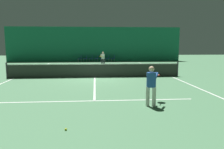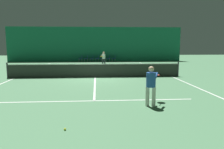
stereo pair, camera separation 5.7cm
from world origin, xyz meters
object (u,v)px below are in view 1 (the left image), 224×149
object	(u,v)px
courtside_chair_0	(80,58)
tennis_ball	(66,129)
player_far	(103,58)
courtside_chair_6	(113,58)
tennis_net	(95,70)
courtside_chair_5	(108,58)
courtside_chair_3	(97,58)
courtside_chair_1	(86,58)
courtside_chair_4	(102,58)
player_near	(151,83)
courtside_chair_2	(91,58)

from	to	relation	value
courtside_chair_0	tennis_ball	world-z (taller)	courtside_chair_0
courtside_chair_0	tennis_ball	xyz separation A→B (m)	(1.16, -23.05, -0.45)
courtside_chair_0	player_far	bearing A→B (deg)	26.40
player_far	courtside_chair_0	xyz separation A→B (m)	(-2.78, 5.59, -0.39)
courtside_chair_6	tennis_ball	distance (m)	23.28
courtside_chair_0	tennis_ball	bearing A→B (deg)	2.88
tennis_ball	tennis_net	bearing A→B (deg)	85.38
tennis_net	tennis_ball	world-z (taller)	tennis_net
courtside_chair_0	courtside_chair_5	world-z (taller)	same
player_far	courtside_chair_5	bearing A→B (deg)	-173.51
player_far	courtside_chair_3	size ratio (longest dim) A/B	1.78
courtside_chair_1	courtside_chair_3	size ratio (longest dim) A/B	1.00
courtside_chair_3	courtside_chair_6	distance (m)	2.18
courtside_chair_5	courtside_chair_1	bearing A→B (deg)	-90.00
tennis_ball	courtside_chair_1	bearing A→B (deg)	91.08
courtside_chair_6	courtside_chair_1	bearing A→B (deg)	-90.00
courtside_chair_3	courtside_chair_4	world-z (taller)	same
player_near	courtside_chair_3	world-z (taller)	player_near
courtside_chair_1	tennis_ball	size ratio (longest dim) A/B	12.73
courtside_chair_3	courtside_chair_4	bearing A→B (deg)	90.00
courtside_chair_0	courtside_chair_6	world-z (taller)	same
player_far	courtside_chair_2	world-z (taller)	player_far
player_far	courtside_chair_4	xyz separation A→B (m)	(0.13, 5.59, -0.39)
player_near	courtside_chair_0	size ratio (longest dim) A/B	1.81
courtside_chair_3	tennis_net	bearing A→B (deg)	-1.08
player_far	courtside_chair_2	size ratio (longest dim) A/B	1.78
courtside_chair_4	courtside_chair_5	distance (m)	0.73
player_near	courtside_chair_5	distance (m)	20.91
courtside_chair_4	tennis_ball	size ratio (longest dim) A/B	12.73
courtside_chair_0	courtside_chair_4	bearing A→B (deg)	90.00
courtside_chair_0	courtside_chair_5	distance (m)	3.63
tennis_ball	courtside_chair_2	bearing A→B (deg)	89.27
courtside_chair_1	courtside_chair_6	xyz separation A→B (m)	(3.63, 0.00, 0.00)
courtside_chair_4	player_far	bearing A→B (deg)	-1.31
courtside_chair_3	courtside_chair_6	world-z (taller)	same
tennis_ball	courtside_chair_4	bearing A→B (deg)	85.67
courtside_chair_3	player_far	bearing A→B (deg)	6.10
courtside_chair_1	player_far	bearing A→B (deg)	20.13
courtside_chair_4	courtside_chair_0	bearing A→B (deg)	-90.00
tennis_net	courtside_chair_1	distance (m)	13.66
player_near	courtside_chair_5	world-z (taller)	player_near
player_far	courtside_chair_5	distance (m)	5.67
tennis_net	courtside_chair_4	world-z (taller)	tennis_net
courtside_chair_0	courtside_chair_5	bearing A→B (deg)	90.00
player_far	tennis_ball	bearing A→B (deg)	9.88
player_far	courtside_chair_1	xyz separation A→B (m)	(-2.05, 5.59, -0.39)
tennis_net	courtside_chair_5	xyz separation A→B (m)	(1.71, 13.60, -0.03)
player_near	courtside_chair_2	size ratio (longest dim) A/B	1.81
courtside_chair_4	courtside_chair_6	xyz separation A→B (m)	(1.45, 0.00, 0.00)
tennis_net	courtside_chair_3	world-z (taller)	tennis_net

